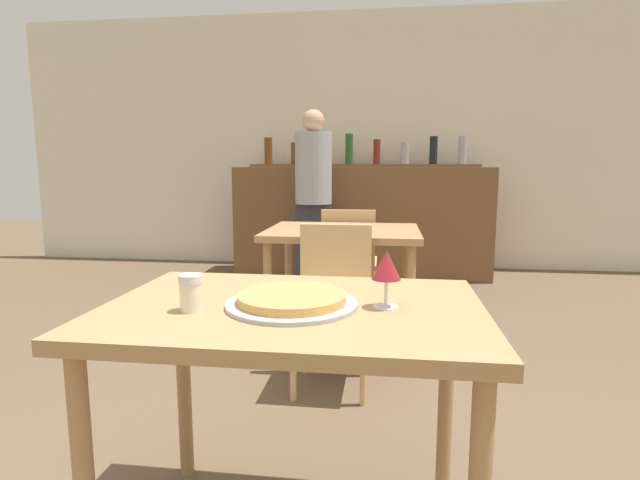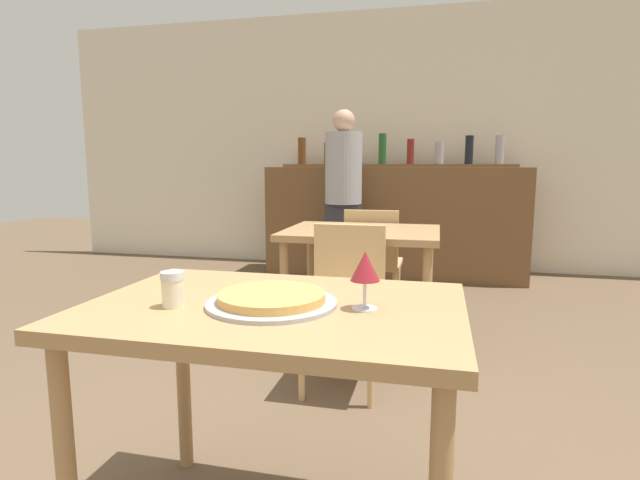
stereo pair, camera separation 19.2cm
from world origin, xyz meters
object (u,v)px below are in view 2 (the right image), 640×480
Objects in this scene: chair_far_side_back at (373,257)px; pizza_tray at (273,300)px; cheese_shaker at (173,289)px; person_standing at (343,193)px; chair_far_side_front at (346,294)px; wine_glass at (365,268)px.

chair_far_side_back is 2.28× the size of pizza_tray.
pizza_tray is 0.28m from cheese_shaker.
chair_far_side_back is 0.51× the size of person_standing.
chair_far_side_front is at bearing -78.93° from person_standing.
wine_glass is at bearing 5.12° from pizza_tray.
cheese_shaker is (-0.25, -2.35, 0.32)m from chair_far_side_back.
chair_far_side_back is 8.39× the size of cheese_shaker.
pizza_tray is 2.30× the size of wine_glass.
person_standing reaches higher than wine_glass.
chair_far_side_back is 1.17m from person_standing.
wine_glass reaches higher than chair_far_side_back.
chair_far_side_back is 2.30m from wine_glass.
cheese_shaker reaches higher than chair_far_side_front.
cheese_shaker is at bearing -168.87° from wine_glass.
chair_far_side_back reaches higher than pizza_tray.
pizza_tray is at bearing -89.35° from chair_far_side_front.
chair_far_side_front and chair_far_side_back have the same top height.
pizza_tray is (0.01, -2.28, 0.29)m from chair_far_side_back.
cheese_shaker is at bearing -101.07° from chair_far_side_front.
chair_far_side_front is at bearing 102.81° from wine_glass.
cheese_shaker reaches higher than pizza_tray.
person_standing reaches higher than pizza_tray.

